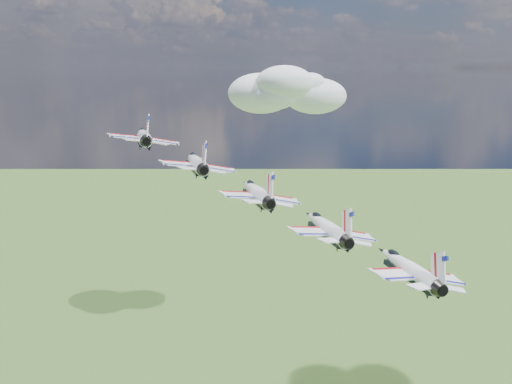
{
  "coord_description": "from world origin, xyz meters",
  "views": [
    {
      "loc": [
        -8.69,
        -92.34,
        173.84
      ],
      "look_at": [
        -1.41,
        -9.58,
        155.71
      ],
      "focal_mm": 40.0,
      "sensor_mm": 36.0,
      "label": 1
    }
  ],
  "objects_px": {
    "jet_0": "(143,136)",
    "jet_4": "(407,267)",
    "jet_3": "(326,227)",
    "jet_1": "(196,162)",
    "jet_2": "(256,192)"
  },
  "relations": [
    {
      "from": "jet_0",
      "to": "jet_4",
      "type": "xyz_separation_m",
      "value": [
        35.95,
        -31.62,
        -13.49
      ]
    },
    {
      "from": "jet_0",
      "to": "jet_2",
      "type": "height_order",
      "value": "jet_0"
    },
    {
      "from": "jet_0",
      "to": "jet_1",
      "type": "xyz_separation_m",
      "value": [
        8.99,
        -7.91,
        -3.37
      ]
    },
    {
      "from": "jet_2",
      "to": "jet_4",
      "type": "height_order",
      "value": "jet_2"
    },
    {
      "from": "jet_3",
      "to": "jet_1",
      "type": "bearing_deg",
      "value": 129.41
    },
    {
      "from": "jet_0",
      "to": "jet_3",
      "type": "distance_m",
      "value": 37.31
    },
    {
      "from": "jet_0",
      "to": "jet_1",
      "type": "distance_m",
      "value": 12.44
    },
    {
      "from": "jet_1",
      "to": "jet_3",
      "type": "distance_m",
      "value": 24.87
    },
    {
      "from": "jet_0",
      "to": "jet_2",
      "type": "distance_m",
      "value": 24.87
    },
    {
      "from": "jet_2",
      "to": "jet_1",
      "type": "bearing_deg",
      "value": 129.41
    },
    {
      "from": "jet_0",
      "to": "jet_4",
      "type": "distance_m",
      "value": 49.74
    },
    {
      "from": "jet_0",
      "to": "jet_3",
      "type": "bearing_deg",
      "value": -50.59
    },
    {
      "from": "jet_1",
      "to": "jet_3",
      "type": "bearing_deg",
      "value": -50.59
    },
    {
      "from": "jet_0",
      "to": "jet_4",
      "type": "height_order",
      "value": "jet_0"
    },
    {
      "from": "jet_3",
      "to": "jet_4",
      "type": "xyz_separation_m",
      "value": [
        8.99,
        -7.91,
        -3.37
      ]
    }
  ]
}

